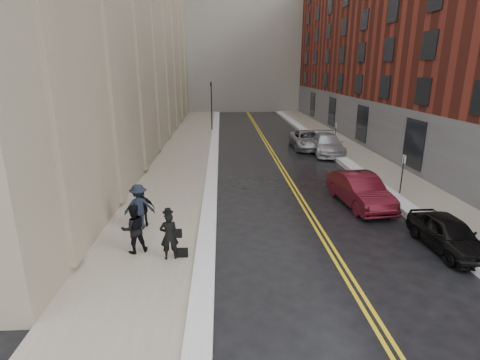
{
  "coord_description": "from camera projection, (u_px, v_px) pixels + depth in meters",
  "views": [
    {
      "loc": [
        -1.56,
        -10.47,
        6.54
      ],
      "look_at": [
        -0.75,
        5.99,
        1.6
      ],
      "focal_mm": 28.0,
      "sensor_mm": 36.0,
      "label": 1
    }
  ],
  "objects": [
    {
      "name": "traffic_signal",
      "position": [
        211.0,
        102.0,
        39.66
      ],
      "size": [
        0.18,
        0.15,
        5.2
      ],
      "color": "black",
      "rests_on": "ground"
    },
    {
      "name": "snow_ridge_right",
      "position": [
        340.0,
        158.0,
        27.57
      ],
      "size": [
        0.85,
        60.8,
        0.3
      ],
      "primitive_type": "cube",
      "color": "white",
      "rests_on": "ground"
    },
    {
      "name": "pedestrian_c",
      "position": [
        143.0,
        208.0,
        15.54
      ],
      "size": [
        0.99,
        0.52,
        1.6
      ],
      "primitive_type": "imported",
      "rotation": [
        0.0,
        0.0,
        3.28
      ],
      "color": "black",
      "rests_on": "sidewalk_left"
    },
    {
      "name": "car_silver_far",
      "position": [
        307.0,
        140.0,
        31.53
      ],
      "size": [
        2.47,
        5.31,
        1.47
      ],
      "primitive_type": "imported",
      "rotation": [
        0.0,
        0.0,
        -0.01
      ],
      "color": "#97999E",
      "rests_on": "ground"
    },
    {
      "name": "lane_stripe_a",
      "position": [
        276.0,
        161.0,
        27.39
      ],
      "size": [
        0.12,
        64.0,
        0.01
      ],
      "primitive_type": "cube",
      "color": "gold",
      "rests_on": "ground"
    },
    {
      "name": "sidewalk_left",
      "position": [
        181.0,
        161.0,
        27.04
      ],
      "size": [
        4.0,
        64.0,
        0.15
      ],
      "primitive_type": "cube",
      "color": "gray",
      "rests_on": "ground"
    },
    {
      "name": "snow_ridge_left",
      "position": [
        213.0,
        160.0,
        27.14
      ],
      "size": [
        0.7,
        60.8,
        0.26
      ],
      "primitive_type": "cube",
      "color": "white",
      "rests_on": "ground"
    },
    {
      "name": "sidewalk_right",
      "position": [
        365.0,
        159.0,
        27.68
      ],
      "size": [
        3.0,
        64.0,
        0.15
      ],
      "primitive_type": "cube",
      "color": "gray",
      "rests_on": "ground"
    },
    {
      "name": "pedestrian_main",
      "position": [
        169.0,
        236.0,
        12.84
      ],
      "size": [
        0.69,
        0.52,
        1.73
      ],
      "primitive_type": "imported",
      "rotation": [
        0.0,
        0.0,
        3.31
      ],
      "color": "black",
      "rests_on": "sidewalk_left"
    },
    {
      "name": "car_black",
      "position": [
        448.0,
        233.0,
        13.89
      ],
      "size": [
        1.67,
        3.85,
        1.29
      ],
      "primitive_type": "imported",
      "rotation": [
        0.0,
        0.0,
        0.04
      ],
      "color": "black",
      "rests_on": "ground"
    },
    {
      "name": "lane_stripe_b",
      "position": [
        279.0,
        161.0,
        27.4
      ],
      "size": [
        0.12,
        64.0,
        0.01
      ],
      "primitive_type": "cube",
      "color": "gold",
      "rests_on": "ground"
    },
    {
      "name": "pedestrian_a",
      "position": [
        134.0,
        229.0,
        13.31
      ],
      "size": [
        1.08,
        0.98,
        1.81
      ],
      "primitive_type": "imported",
      "rotation": [
        0.0,
        0.0,
        3.55
      ],
      "color": "black",
      "rests_on": "sidewalk_left"
    },
    {
      "name": "parking_sign_far",
      "position": [
        335.0,
        133.0,
        31.09
      ],
      "size": [
        0.06,
        0.35,
        2.23
      ],
      "color": "black",
      "rests_on": "ground"
    },
    {
      "name": "building_right",
      "position": [
        441.0,
        38.0,
        32.22
      ],
      "size": [
        14.0,
        50.0,
        18.0
      ],
      "primitive_type": "cube",
      "color": "maroon",
      "rests_on": "ground"
    },
    {
      "name": "car_maroon",
      "position": [
        360.0,
        190.0,
        18.38
      ],
      "size": [
        2.11,
        4.91,
        1.57
      ],
      "primitive_type": "imported",
      "rotation": [
        0.0,
        0.0,
        0.1
      ],
      "color": "#4D0D17",
      "rests_on": "ground"
    },
    {
      "name": "ground",
      "position": [
        272.0,
        281.0,
        11.97
      ],
      "size": [
        160.0,
        160.0,
        0.0
      ],
      "primitive_type": "plane",
      "color": "black",
      "rests_on": "ground"
    },
    {
      "name": "car_silver_near",
      "position": [
        327.0,
        144.0,
        29.54
      ],
      "size": [
        2.69,
        5.55,
        1.56
      ],
      "primitive_type": "imported",
      "rotation": [
        0.0,
        0.0,
        -0.1
      ],
      "color": "#B2B4BA",
      "rests_on": "ground"
    },
    {
      "name": "parking_sign_near",
      "position": [
        403.0,
        171.0,
        19.61
      ],
      "size": [
        0.06,
        0.35,
        2.23
      ],
      "color": "black",
      "rests_on": "ground"
    },
    {
      "name": "pedestrian_b",
      "position": [
        139.0,
        207.0,
        15.32
      ],
      "size": [
        1.31,
        0.86,
        1.9
      ],
      "primitive_type": "imported",
      "rotation": [
        0.0,
        0.0,
        3.27
      ],
      "color": "black",
      "rests_on": "sidewalk_left"
    }
  ]
}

